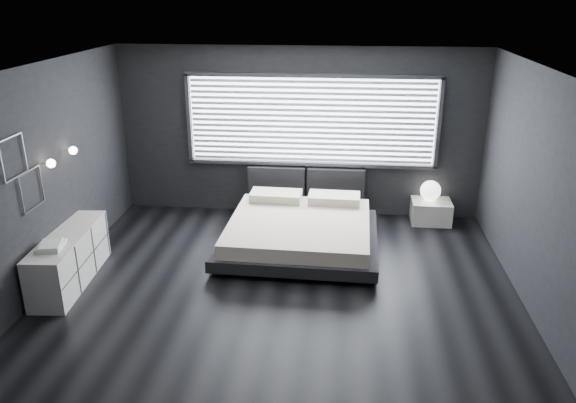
# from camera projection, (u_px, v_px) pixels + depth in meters

# --- Properties ---
(room) EXTENTS (6.04, 6.00, 2.80)m
(room) POSITION_uv_depth(u_px,v_px,m) (281.00, 188.00, 6.72)
(room) COLOR black
(room) RESTS_ON ground
(window) EXTENTS (4.14, 0.09, 1.52)m
(window) POSITION_uv_depth(u_px,v_px,m) (311.00, 121.00, 9.13)
(window) COLOR white
(window) RESTS_ON ground
(headboard) EXTENTS (1.96, 0.16, 0.52)m
(headboard) POSITION_uv_depth(u_px,v_px,m) (306.00, 183.00, 9.46)
(headboard) COLOR black
(headboard) RESTS_ON ground
(sconce_near) EXTENTS (0.18, 0.11, 0.11)m
(sconce_near) POSITION_uv_depth(u_px,v_px,m) (51.00, 163.00, 6.96)
(sconce_near) COLOR silver
(sconce_near) RESTS_ON ground
(sconce_far) EXTENTS (0.18, 0.11, 0.11)m
(sconce_far) POSITION_uv_depth(u_px,v_px,m) (73.00, 150.00, 7.52)
(sconce_far) COLOR silver
(sconce_far) RESTS_ON ground
(wall_art_upper) EXTENTS (0.01, 0.48, 0.48)m
(wall_art_upper) POSITION_uv_depth(u_px,v_px,m) (13.00, 157.00, 6.32)
(wall_art_upper) COLOR #47474C
(wall_art_upper) RESTS_ON ground
(wall_art_lower) EXTENTS (0.01, 0.48, 0.48)m
(wall_art_lower) POSITION_uv_depth(u_px,v_px,m) (32.00, 189.00, 6.72)
(wall_art_lower) COLOR #47474C
(wall_art_lower) RESTS_ON ground
(bed) EXTENTS (2.34, 2.24, 0.59)m
(bed) POSITION_uv_depth(u_px,v_px,m) (300.00, 231.00, 8.31)
(bed) COLOR black
(bed) RESTS_ON ground
(nightstand) EXTENTS (0.64, 0.54, 0.37)m
(nightstand) POSITION_uv_depth(u_px,v_px,m) (431.00, 211.00, 9.27)
(nightstand) COLOR silver
(nightstand) RESTS_ON ground
(orb_lamp) EXTENTS (0.33, 0.33, 0.33)m
(orb_lamp) POSITION_uv_depth(u_px,v_px,m) (430.00, 191.00, 9.18)
(orb_lamp) COLOR white
(orb_lamp) RESTS_ON nightstand
(dresser) EXTENTS (0.59, 1.71, 0.67)m
(dresser) POSITION_uv_depth(u_px,v_px,m) (70.00, 258.00, 7.32)
(dresser) COLOR silver
(dresser) RESTS_ON ground
(book_stack) EXTENTS (0.34, 0.41, 0.07)m
(book_stack) POSITION_uv_depth(u_px,v_px,m) (51.00, 246.00, 6.81)
(book_stack) COLOR silver
(book_stack) RESTS_ON dresser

